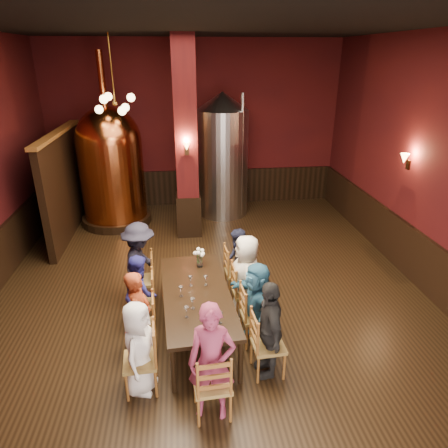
{
  "coord_description": "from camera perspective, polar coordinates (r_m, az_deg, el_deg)",
  "views": [
    {
      "loc": [
        -0.47,
        -6.25,
        4.06
      ],
      "look_at": [
        0.27,
        0.2,
        1.31
      ],
      "focal_mm": 32.0,
      "sensor_mm": 36.0,
      "label": 1
    }
  ],
  "objects": [
    {
      "name": "steel_vessel",
      "position": [
        10.69,
        -0.21,
        9.75
      ],
      "size": [
        1.47,
        1.47,
        3.24
      ],
      "rotation": [
        0.0,
        0.0,
        0.1
      ],
      "color": "#B2B2B7",
      "rests_on": "ground"
    },
    {
      "name": "person_7",
      "position": [
        7.17,
        1.93,
        -5.57
      ],
      "size": [
        0.36,
        0.64,
        1.28
      ],
      "primitive_type": "imported",
      "rotation": [
        0.0,
        0.0,
        4.63
      ],
      "color": "#1C1F38",
      "rests_on": "ground"
    },
    {
      "name": "rose_vase",
      "position": [
        6.72,
        -3.53,
        -4.42
      ],
      "size": [
        0.2,
        0.2,
        0.34
      ],
      "color": "white",
      "rests_on": "dining_table"
    },
    {
      "name": "person_4",
      "position": [
        5.5,
        6.43,
        -14.67
      ],
      "size": [
        0.36,
        0.84,
        1.43
      ],
      "primitive_type": "imported",
      "rotation": [
        0.0,
        0.0,
        4.72
      ],
      "color": "black",
      "rests_on": "ground"
    },
    {
      "name": "person_2",
      "position": [
        6.47,
        -11.88,
        -9.52
      ],
      "size": [
        0.45,
        0.68,
        1.28
      ],
      "primitive_type": "imported",
      "rotation": [
        0.0,
        0.0,
        1.82
      ],
      "color": "navy",
      "rests_on": "ground"
    },
    {
      "name": "person_5",
      "position": [
        6.05,
        4.61,
        -11.26
      ],
      "size": [
        0.69,
        1.29,
        1.33
      ],
      "primitive_type": "imported",
      "rotation": [
        0.0,
        0.0,
        4.96
      ],
      "color": "teal",
      "rests_on": "ground"
    },
    {
      "name": "person_0",
      "position": [
        5.38,
        -12.07,
        -16.95
      ],
      "size": [
        0.58,
        0.73,
        1.31
      ],
      "primitive_type": "imported",
      "rotation": [
        0.0,
        0.0,
        1.29
      ],
      "color": "white",
      "rests_on": "ground"
    },
    {
      "name": "wainscot_back",
      "position": [
        11.77,
        -3.92,
        5.31
      ],
      "size": [
        7.9,
        0.08,
        1.0
      ],
      "primitive_type": "cube",
      "color": "black",
      "rests_on": "ground"
    },
    {
      "name": "person_6",
      "position": [
        6.55,
        3.17,
        -7.62
      ],
      "size": [
        0.49,
        0.73,
        1.46
      ],
      "primitive_type": "imported",
      "rotation": [
        0.0,
        0.0,
        4.68
      ],
      "color": "white",
      "rests_on": "ground"
    },
    {
      "name": "wine_glass_1",
      "position": [
        5.75,
        -4.53,
        -11.26
      ],
      "size": [
        0.07,
        0.07,
        0.17
      ],
      "primitive_type": null,
      "color": "white",
      "rests_on": "dining_table"
    },
    {
      "name": "person_8",
      "position": [
        4.9,
        -1.76,
        -19.19
      ],
      "size": [
        0.62,
        0.47,
        1.54
      ],
      "primitive_type": "imported",
      "rotation": [
        0.0,
        0.0,
        6.09
      ],
      "color": "#8C2E4F",
      "rests_on": "ground"
    },
    {
      "name": "wine_glass_0",
      "position": [
        6.27,
        -4.8,
        -8.11
      ],
      "size": [
        0.07,
        0.07,
        0.17
      ],
      "primitive_type": null,
      "color": "white",
      "rests_on": "dining_table"
    },
    {
      "name": "wine_glass_5",
      "position": [
        6.03,
        -6.16,
        -9.55
      ],
      "size": [
        0.07,
        0.07,
        0.17
      ],
      "primitive_type": null,
      "color": "white",
      "rests_on": "dining_table"
    },
    {
      "name": "column",
      "position": [
        9.23,
        -5.43,
        11.55
      ],
      "size": [
        0.58,
        0.58,
        4.5
      ],
      "primitive_type": "cube",
      "color": "#4A0F10",
      "rests_on": "ground"
    },
    {
      "name": "dining_table",
      "position": [
        6.18,
        -3.95,
        -10.2
      ],
      "size": [
        1.16,
        2.46,
        0.75
      ],
      "rotation": [
        0.0,
        0.0,
        0.07
      ],
      "color": "black",
      "rests_on": "ground"
    },
    {
      "name": "chair_0",
      "position": [
        5.5,
        -11.9,
        -18.49
      ],
      "size": [
        0.49,
        0.49,
        0.92
      ],
      "primitive_type": null,
      "rotation": [
        0.0,
        0.0,
        -1.5
      ],
      "color": "#8F5B24",
      "rests_on": "ground"
    },
    {
      "name": "pendant_cluster",
      "position": [
        9.3,
        -15.31,
        16.27
      ],
      "size": [
        0.9,
        0.9,
        1.7
      ],
      "primitive_type": null,
      "color": "#A57226",
      "rests_on": "room"
    },
    {
      "name": "partition",
      "position": [
        10.25,
        -21.75,
        5.1
      ],
      "size": [
        0.22,
        3.5,
        2.4
      ],
      "primitive_type": "cube",
      "color": "black",
      "rests_on": "ground"
    },
    {
      "name": "person_1",
      "position": [
        5.9,
        -11.99,
        -12.59
      ],
      "size": [
        0.39,
        0.53,
        1.36
      ],
      "primitive_type": "imported",
      "rotation": [
        0.0,
        0.0,
        1.45
      ],
      "color": "#923519",
      "rests_on": "ground"
    },
    {
      "name": "chair_7",
      "position": [
        7.25,
        1.91,
        -6.81
      ],
      "size": [
        0.49,
        0.49,
        0.92
      ],
      "primitive_type": null,
      "rotation": [
        0.0,
        0.0,
        1.64
      ],
      "color": "#8F5B24",
      "rests_on": "ground"
    },
    {
      "name": "chair_3",
      "position": [
        7.13,
        -11.7,
        -7.88
      ],
      "size": [
        0.49,
        0.49,
        0.92
      ],
      "primitive_type": null,
      "rotation": [
        0.0,
        0.0,
        -1.5
      ],
      "color": "#8F5B24",
      "rests_on": "ground"
    },
    {
      "name": "room",
      "position": [
        6.53,
        -2.14,
        6.84
      ],
      "size": [
        10.0,
        10.02,
        4.5
      ],
      "color": "black",
      "rests_on": "ground"
    },
    {
      "name": "sconce_wall",
      "position": [
        8.5,
        24.9,
        8.2
      ],
      "size": [
        0.2,
        0.2,
        0.36
      ],
      "primitive_type": null,
      "rotation": [
        0.0,
        0.0,
        1.57
      ],
      "color": "black",
      "rests_on": "room"
    },
    {
      "name": "sconce_column",
      "position": [
        8.95,
        -5.37,
        10.87
      ],
      "size": [
        0.2,
        0.2,
        0.36
      ],
      "primitive_type": null,
      "rotation": [
        0.0,
        0.0,
        3.14
      ],
      "color": "black",
      "rests_on": "column"
    },
    {
      "name": "wainscot_right",
      "position": [
        8.45,
        26.0,
        -4.48
      ],
      "size": [
        0.08,
        9.9,
        1.0
      ],
      "primitive_type": "cube",
      "color": "black",
      "rests_on": "ground"
    },
    {
      "name": "chair_8",
      "position": [
        5.12,
        -1.71,
        -21.78
      ],
      "size": [
        0.49,
        0.49,
        0.92
      ],
      "primitive_type": null,
      "rotation": [
        0.0,
        0.0,
        3.21
      ],
      "color": "#8F5B24",
      "rests_on": "ground"
    },
    {
      "name": "wine_glass_4",
      "position": [
        5.59,
        -5.37,
        -12.42
      ],
      "size": [
        0.07,
        0.07,
        0.17
      ],
      "primitive_type": null,
      "color": "white",
      "rests_on": "dining_table"
    },
    {
      "name": "chair_6",
      "position": [
        6.7,
        3.12,
        -9.61
      ],
      "size": [
        0.49,
        0.49,
        0.92
      ],
      "primitive_type": null,
      "rotation": [
        0.0,
        0.0,
        1.64
      ],
      "color": "#8F5B24",
      "rests_on": "ground"
    },
    {
      "name": "wine_glass_3",
      "position": [
        5.46,
        -0.55,
        -13.27
      ],
      "size": [
        0.07,
        0.07,
        0.17
      ],
      "primitive_type": null,
      "color": "white",
      "rests_on": "dining_table"
    },
    {
      "name": "chair_5",
      "position": [
        6.17,
        4.55,
        -12.84
      ],
      "size": [
        0.49,
        0.49,
        0.92
      ],
      "primitive_type": null,
      "rotation": [
        0.0,
        0.0,
        1.64
      ],
      "color": "#8F5B24",
      "rests_on": "ground"
    },
    {
      "name": "wine_glass_2",
      "position": [
        6.26,
        -2.63,
        -8.08
      ],
      "size": [
        0.07,
        0.07,
        0.17
      ],
      "primitive_type": null,
      "color": "white",
      "rests_on": "dining_table"
    },
    {
      "name": "person_3",
      "position": [
        6.99,
        -11.9,
        -5.73
      ],
      "size": [
        0.73,
        1.07,
        1.53
      ],
      "primitive_type": "imported",
      "rotation": [
        0.0,
        0.0,
        1.39
      ],
      "color": "black",
      "rests_on": "ground"
    },
    {
      "name": "chair_4",
      "position": [
        5.66,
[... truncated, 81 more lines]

